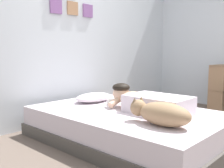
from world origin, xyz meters
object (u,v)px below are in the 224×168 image
at_px(pillow, 94,97).
at_px(cell_phone, 152,111).
at_px(person_lying, 147,101).
at_px(dog, 161,113).
at_px(bookshelf, 220,87).
at_px(coffee_cup, 111,102).
at_px(bed, 127,126).

relative_size(pillow, cell_phone, 3.71).
height_order(person_lying, dog, person_lying).
height_order(dog, cell_phone, dog).
distance_m(person_lying, bookshelf, 2.10).
distance_m(person_lying, coffee_cup, 0.52).
distance_m(pillow, coffee_cup, 0.29).
xyz_separation_m(pillow, dog, (-0.34, -1.20, 0.05)).
relative_size(bed, cell_phone, 14.83).
bearing_deg(bookshelf, cell_phone, -178.36).
bearing_deg(pillow, cell_phone, -86.56).
xyz_separation_m(cell_phone, bookshelf, (2.06, 0.06, 0.05)).
xyz_separation_m(bed, pillow, (0.10, 0.63, 0.22)).
bearing_deg(pillow, dog, -105.85).
height_order(coffee_cup, cell_phone, coffee_cup).
height_order(pillow, cell_phone, pillow).
bearing_deg(bed, dog, -112.90).
height_order(bed, dog, dog).
bearing_deg(person_lying, dog, -131.88).
height_order(dog, coffee_cup, dog).
distance_m(bed, person_lying, 0.35).
height_order(bed, pillow, pillow).
xyz_separation_m(bed, dog, (-0.24, -0.58, 0.27)).
bearing_deg(bed, pillow, 81.14).
bearing_deg(dog, person_lying, 48.12).
distance_m(bed, bookshelf, 2.23).
bearing_deg(dog, bed, 67.10).
bearing_deg(cell_phone, pillow, 93.44).
bearing_deg(dog, coffee_cup, 69.19).
bearing_deg(dog, pillow, 74.15).
bearing_deg(person_lying, cell_phone, -50.58).
xyz_separation_m(bed, cell_phone, (0.15, -0.22, 0.17)).
xyz_separation_m(pillow, coffee_cup, (0.01, -0.29, -0.02)).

